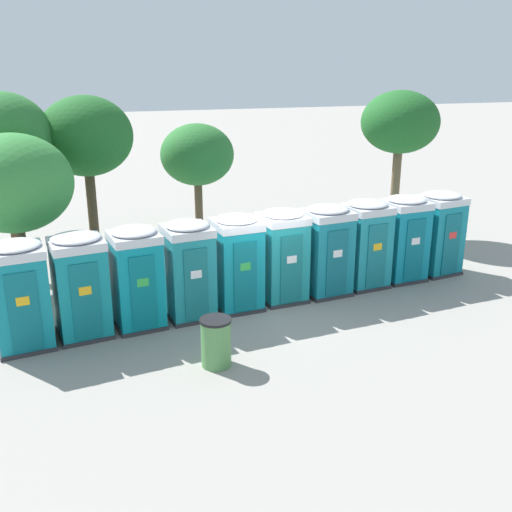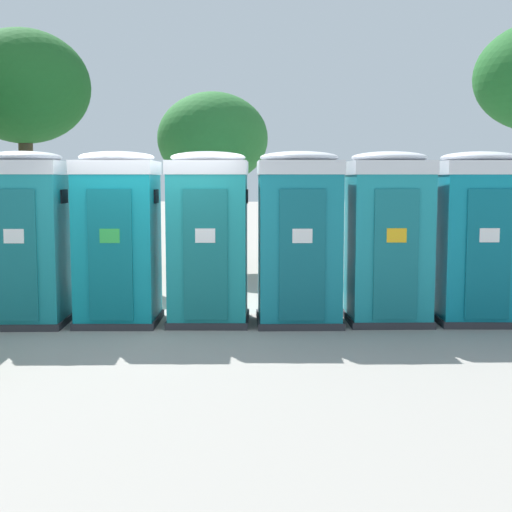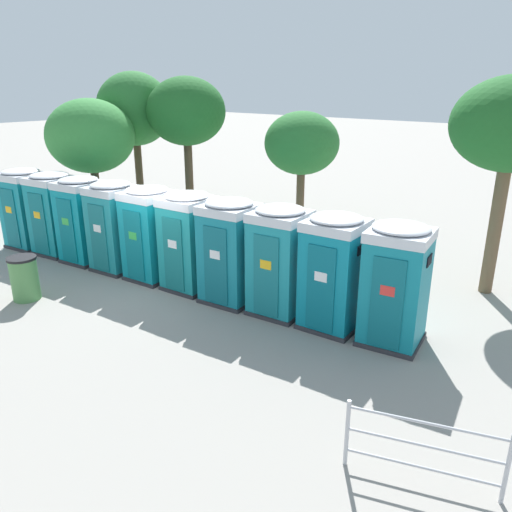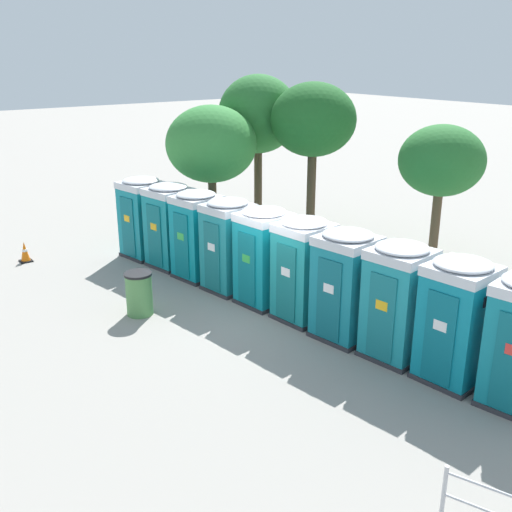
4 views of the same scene
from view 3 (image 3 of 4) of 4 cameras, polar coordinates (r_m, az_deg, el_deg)
ground_plane at (r=13.54m, az=-9.90°, el=-3.11°), size 120.00×120.00×0.00m
portapotty_0 at (r=17.63m, az=-24.81°, el=5.01°), size 1.41×1.38×2.54m
portapotty_1 at (r=16.58m, az=-22.09°, el=4.57°), size 1.41×1.39×2.54m
portapotty_2 at (r=15.53m, az=-19.23°, el=3.99°), size 1.33×1.36×2.54m
portapotty_3 at (r=14.54m, az=-15.91°, el=3.34°), size 1.31×1.34×2.54m
portapotty_4 at (r=13.61m, az=-12.06°, el=2.59°), size 1.30×1.32×2.54m
portapotty_5 at (r=12.76m, az=-7.70°, el=1.73°), size 1.29×1.31×2.54m
portapotty_6 at (r=11.92m, az=-3.01°, el=0.62°), size 1.38×1.35×2.54m
portapotty_7 at (r=11.28m, az=2.69°, el=-0.46°), size 1.34×1.34×2.54m
portapotty_8 at (r=10.73m, az=8.86°, el=-1.75°), size 1.31×1.31×2.54m
portapotty_9 at (r=10.33m, az=15.67°, el=-3.10°), size 1.40×1.39×2.54m
street_tree_0 at (r=17.74m, az=5.25°, el=12.64°), size 2.59×2.59×4.17m
street_tree_1 at (r=20.11m, az=-13.73°, el=15.92°), size 2.80×2.80×5.49m
street_tree_2 at (r=18.67m, az=-18.38°, el=12.82°), size 3.01×3.01×4.59m
street_tree_3 at (r=13.22m, az=27.18°, el=13.04°), size 2.76×2.76×5.27m
street_tree_4 at (r=18.72m, az=-7.97°, el=15.95°), size 2.82×2.82×5.31m
trash_can at (r=13.46m, az=-24.94°, el=-2.31°), size 0.69×0.69×1.09m
event_barrier at (r=7.32m, az=18.60°, el=-20.04°), size 1.94×0.75×1.05m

